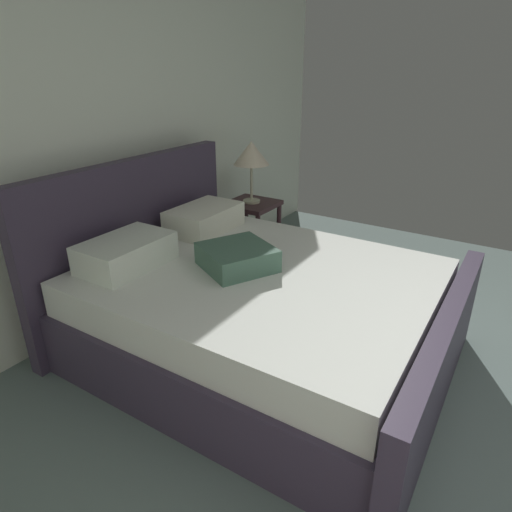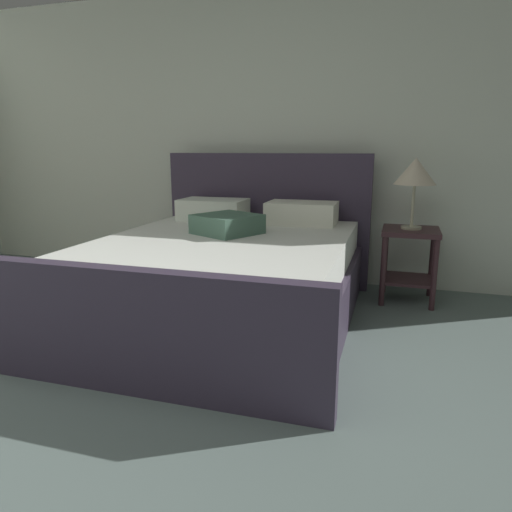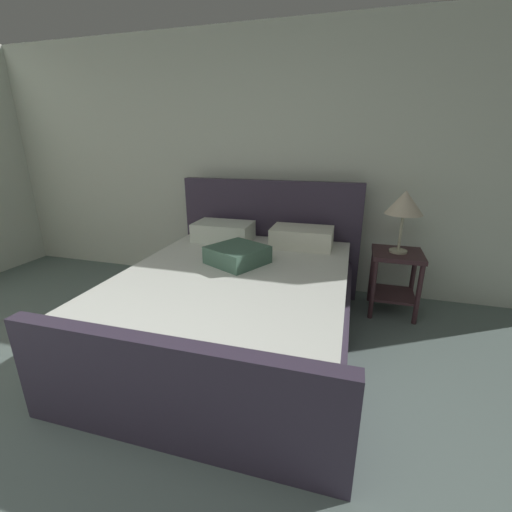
% 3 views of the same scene
% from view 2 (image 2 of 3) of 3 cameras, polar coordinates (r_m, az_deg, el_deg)
% --- Properties ---
extents(wall_back, '(6.37, 0.12, 2.64)m').
position_cam_2_polar(wall_back, '(4.53, -0.39, 14.22)').
color(wall_back, silver).
rests_on(wall_back, ground).
extents(bed, '(1.87, 2.28, 1.19)m').
position_cam_2_polar(bed, '(3.37, -3.34, -2.14)').
color(bed, '#392F42').
rests_on(bed, ground).
extents(nightstand_right, '(0.44, 0.44, 0.60)m').
position_cam_2_polar(nightstand_right, '(3.96, 18.29, 0.37)').
color(nightstand_right, '#3B2328').
rests_on(nightstand_right, ground).
extents(table_lamp_right, '(0.32, 0.32, 0.56)m').
position_cam_2_polar(table_lamp_right, '(3.87, 18.97, 9.64)').
color(table_lamp_right, '#B7B293').
rests_on(table_lamp_right, nightstand_right).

